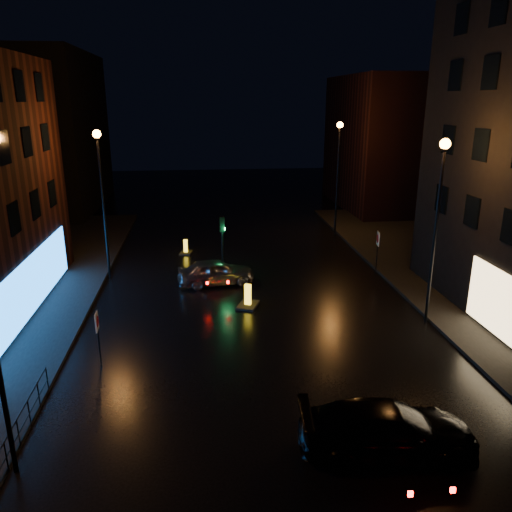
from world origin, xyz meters
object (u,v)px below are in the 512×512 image
at_px(silver_hatchback, 216,272).
at_px(dark_sedan, 388,430).
at_px(bollard_near, 248,301).
at_px(road_sign_right, 378,242).
at_px(bollard_far, 186,250).
at_px(road_sign_left, 97,326).
at_px(traffic_signal, 223,265).

xyz_separation_m(silver_hatchback, dark_sedan, (4.45, -14.57, 0.04)).
distance_m(silver_hatchback, bollard_near, 3.67).
distance_m(dark_sedan, road_sign_right, 16.31).
height_order(bollard_far, road_sign_left, road_sign_left).
distance_m(bollard_near, road_sign_left, 8.22).
height_order(dark_sedan, road_sign_right, road_sign_right).
relative_size(traffic_signal, bollard_far, 2.88).
bearing_deg(road_sign_left, bollard_near, 37.40).
bearing_deg(dark_sedan, road_sign_left, 61.85).
distance_m(traffic_signal, silver_hatchback, 1.90).
distance_m(silver_hatchback, road_sign_right, 9.69).
relative_size(traffic_signal, bollard_near, 2.21).
bearing_deg(bollard_near, traffic_signal, 123.48).
xyz_separation_m(dark_sedan, road_sign_right, (5.13, 15.44, 1.13)).
xyz_separation_m(dark_sedan, bollard_near, (-2.99, 11.24, -0.50)).
distance_m(traffic_signal, road_sign_right, 9.25).
height_order(road_sign_left, road_sign_right, road_sign_right).
height_order(bollard_near, road_sign_right, road_sign_right).
relative_size(silver_hatchback, bollard_far, 3.52).
distance_m(dark_sedan, bollard_near, 11.64).
xyz_separation_m(bollard_near, bollard_far, (-3.27, 9.44, -0.05)).
bearing_deg(road_sign_right, bollard_far, -15.15).
bearing_deg(road_sign_right, dark_sedan, 81.18).
relative_size(dark_sedan, road_sign_left, 2.34).
bearing_deg(silver_hatchback, dark_sedan, -170.73).
relative_size(silver_hatchback, road_sign_right, 1.67).
relative_size(silver_hatchback, bollard_near, 2.70).
relative_size(road_sign_left, road_sign_right, 0.88).
bearing_deg(road_sign_left, bollard_far, 76.51).
xyz_separation_m(silver_hatchback, bollard_far, (-1.80, 6.11, -0.51)).
bearing_deg(traffic_signal, bollard_far, 118.08).
bearing_deg(silver_hatchback, road_sign_right, -92.51).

